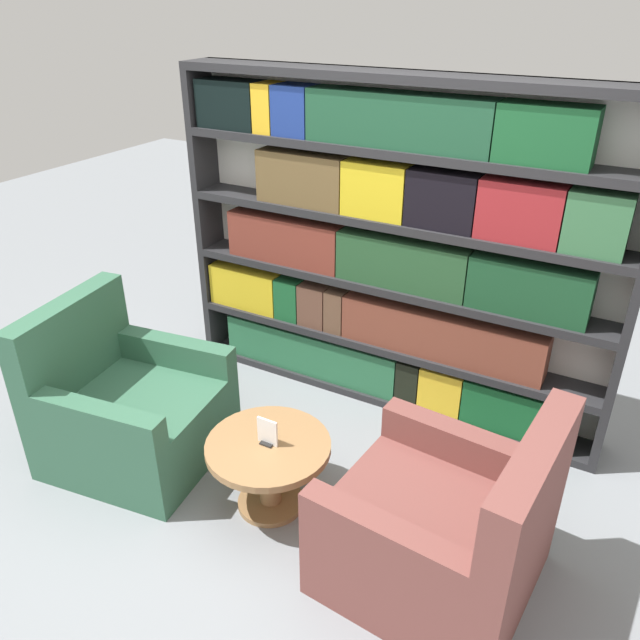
% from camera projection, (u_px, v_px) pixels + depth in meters
% --- Properties ---
extents(ground_plane, '(14.00, 14.00, 0.00)m').
position_uv_depth(ground_plane, '(281.00, 518.00, 3.29)').
color(ground_plane, gray).
extents(bookshelf, '(2.80, 0.30, 2.08)m').
position_uv_depth(bookshelf, '(390.00, 256.00, 3.84)').
color(bookshelf, silver).
rests_on(bookshelf, ground_plane).
extents(armchair_left, '(1.00, 0.96, 0.94)m').
position_uv_depth(armchair_left, '(129.00, 409.00, 3.63)').
color(armchair_left, '#336047').
rests_on(armchair_left, ground_plane).
extents(armchair_right, '(0.97, 0.92, 0.94)m').
position_uv_depth(armchair_right, '(444.00, 531.00, 2.81)').
color(armchair_right, brown).
rests_on(armchair_right, ground_plane).
extents(coffee_table, '(0.65, 0.65, 0.41)m').
position_uv_depth(coffee_table, '(269.00, 461.00, 3.24)').
color(coffee_table, olive).
rests_on(coffee_table, ground_plane).
extents(table_sign, '(0.12, 0.06, 0.15)m').
position_uv_depth(table_sign, '(268.00, 433.00, 3.16)').
color(table_sign, black).
rests_on(table_sign, coffee_table).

